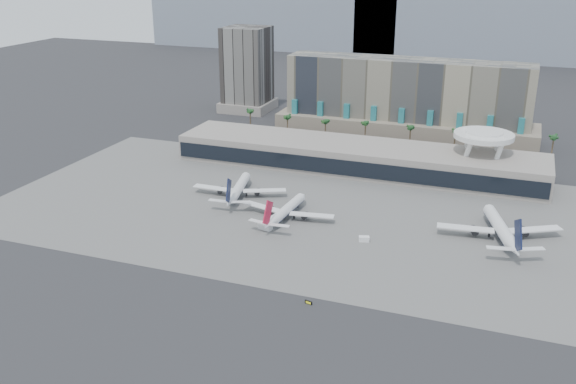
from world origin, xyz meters
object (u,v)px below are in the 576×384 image
(service_vehicle_b, at_px, (364,239))
(airliner_right, at_px, (501,228))
(airliner_left, at_px, (239,188))
(service_vehicle_a, at_px, (265,226))
(taxiway_sign, at_px, (309,302))
(airliner_centre, at_px, (286,210))

(service_vehicle_b, bearing_deg, airliner_right, 6.25)
(airliner_left, height_order, service_vehicle_a, airliner_left)
(service_vehicle_a, height_order, taxiway_sign, service_vehicle_a)
(service_vehicle_a, bearing_deg, airliner_centre, 87.00)
(airliner_left, xyz_separation_m, airliner_centre, (26.66, -14.75, -0.19))
(service_vehicle_a, bearing_deg, airliner_left, 143.32)
(airliner_centre, bearing_deg, service_vehicle_a, -102.60)
(service_vehicle_b, relative_size, taxiway_sign, 1.54)
(service_vehicle_a, distance_m, service_vehicle_b, 36.67)
(airliner_centre, bearing_deg, service_vehicle_b, -13.36)
(service_vehicle_b, bearing_deg, airliner_left, 140.30)
(service_vehicle_b, bearing_deg, service_vehicle_a, 166.68)
(airliner_left, bearing_deg, airliner_right, -14.93)
(service_vehicle_b, bearing_deg, taxiway_sign, -112.98)
(airliner_centre, relative_size, service_vehicle_b, 10.59)
(airliner_centre, xyz_separation_m, service_vehicle_b, (33.03, -9.93, -2.43))
(service_vehicle_a, height_order, service_vehicle_b, service_vehicle_a)
(airliner_left, relative_size, service_vehicle_b, 11.06)
(airliner_right, relative_size, service_vehicle_b, 12.16)
(service_vehicle_a, bearing_deg, taxiway_sign, -41.60)
(airliner_centre, xyz_separation_m, taxiway_sign, (28.27, -57.18, -2.84))
(airliner_left, bearing_deg, service_vehicle_a, -61.69)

